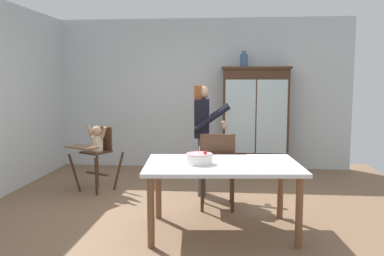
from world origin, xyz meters
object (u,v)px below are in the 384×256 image
Objects in this scene: birthday_cake at (199,159)px; dining_chair_far_side at (217,166)px; ceramic_vase at (244,60)px; high_chair_with_toddler at (96,146)px; adult_person at (203,126)px; dining_table at (222,171)px; china_cabinet at (255,119)px.

dining_chair_far_side is (0.16, 0.79, -0.24)m from birthday_cake.
ceramic_vase is 0.28× the size of high_chair_with_toddler.
dining_table is (0.30, -1.40, -0.31)m from adult_person.
adult_person is 5.47× the size of birthday_cake.
ceramic_vase reaches higher than birthday_cake.
ceramic_vase is at bearing 79.99° from birthday_cake.
adult_person reaches higher than dining_table.
adult_person is at bearing -117.07° from china_cabinet.
high_chair_with_toddler is at bearing -146.91° from china_cabinet.
china_cabinet is 1.05m from ceramic_vase.
ceramic_vase is 0.16× the size of dining_table.
high_chair_with_toddler is at bearing 85.69° from adult_person.
adult_person is (-0.81, -1.59, 0.05)m from china_cabinet.
china_cabinet is at bearing -1.01° from ceramic_vase.
birthday_cake is at bearing 75.93° from dining_chair_far_side.
adult_person is 0.91× the size of dining_table.
dining_chair_far_side is at bearing 78.18° from birthday_cake.
dining_table is 0.74m from dining_chair_far_side.
china_cabinet reaches higher than dining_chair_far_side.
high_chair_with_toddler is 1.57m from adult_person.
ceramic_vase is at bearing 178.99° from china_cabinet.
dining_table is at bearing -10.47° from high_chair_with_toddler.
adult_person reaches higher than high_chair_with_toddler.
adult_person is (1.54, -0.06, 0.31)m from high_chair_with_toddler.
adult_person is 0.82m from dining_chair_far_side.
china_cabinet is 1.20× the size of adult_person.
birthday_cake is at bearing -100.01° from ceramic_vase.
dining_chair_far_side is at bearing -104.49° from china_cabinet.
birthday_cake is 0.84m from dining_chair_far_side.
adult_person is at bearing 25.69° from high_chair_with_toddler.
china_cabinet reaches higher than dining_table.
high_chair_with_toddler is 2.35m from dining_table.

